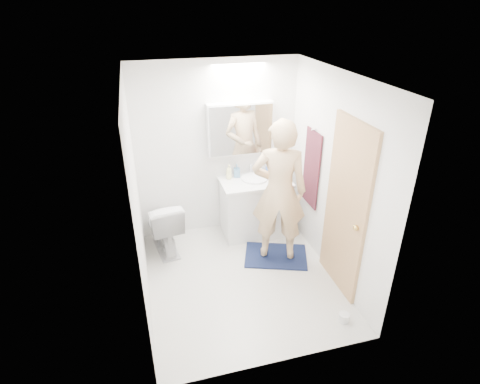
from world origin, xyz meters
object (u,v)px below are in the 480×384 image
object	(u,v)px
person	(279,192)
soap_bottle_a	(229,172)
soap_bottle_b	(237,171)
medicine_cabinet	(240,129)
vanity_cabinet	(255,208)
toothbrush_cup	(269,171)
toilet	(163,225)
toilet_paper_roll	(344,318)

from	to	relation	value
person	soap_bottle_a	bearing A→B (deg)	-42.70
person	soap_bottle_b	size ratio (longest dim) A/B	9.85
medicine_cabinet	soap_bottle_b	distance (m)	0.59
medicine_cabinet	soap_bottle_a	world-z (taller)	medicine_cabinet
person	vanity_cabinet	bearing A→B (deg)	-62.32
soap_bottle_a	soap_bottle_b	bearing A→B (deg)	14.12
vanity_cabinet	toothbrush_cup	size ratio (longest dim) A/B	8.62
toilet	person	size ratio (longest dim) A/B	0.42
medicine_cabinet	soap_bottle_a	bearing A→B (deg)	-160.95
medicine_cabinet	toilet	size ratio (longest dim) A/B	1.16
vanity_cabinet	person	world-z (taller)	person
toilet_paper_roll	medicine_cabinet	bearing A→B (deg)	104.69
person	toilet_paper_roll	bearing A→B (deg)	123.46
person	soap_bottle_b	xyz separation A→B (m)	(-0.31, 0.85, -0.05)
toilet_paper_roll	soap_bottle_b	bearing A→B (deg)	106.27
vanity_cabinet	soap_bottle_b	bearing A→B (deg)	139.88
soap_bottle_a	vanity_cabinet	bearing A→B (deg)	-24.26
vanity_cabinet	toilet	world-z (taller)	vanity_cabinet
soap_bottle_a	toothbrush_cup	bearing A→B (deg)	0.98
vanity_cabinet	soap_bottle_a	xyz separation A→B (m)	(-0.33, 0.15, 0.53)
vanity_cabinet	soap_bottle_b	xyz separation A→B (m)	(-0.21, 0.18, 0.52)
soap_bottle_b	vanity_cabinet	bearing A→B (deg)	-40.12
soap_bottle_a	toothbrush_cup	xyz separation A→B (m)	(0.58, 0.01, -0.05)
person	toilet_paper_roll	size ratio (longest dim) A/B	16.61
vanity_cabinet	toilet_paper_roll	xyz separation A→B (m)	(0.40, -1.92, -0.34)
vanity_cabinet	toilet	distance (m)	1.30
vanity_cabinet	soap_bottle_a	size ratio (longest dim) A/B	4.37
soap_bottle_b	toilet_paper_roll	distance (m)	2.35
medicine_cabinet	toilet_paper_roll	distance (m)	2.64
soap_bottle_a	toothbrush_cup	size ratio (longest dim) A/B	1.97
soap_bottle_a	toilet_paper_roll	bearing A→B (deg)	-70.52
toothbrush_cup	toilet_paper_roll	size ratio (longest dim) A/B	0.95
vanity_cabinet	soap_bottle_a	world-z (taller)	soap_bottle_a
soap_bottle_a	toilet_paper_roll	distance (m)	2.36
toothbrush_cup	vanity_cabinet	bearing A→B (deg)	-147.52
vanity_cabinet	toothbrush_cup	world-z (taller)	toothbrush_cup
toilet	toothbrush_cup	size ratio (longest dim) A/B	7.27
toilet	toothbrush_cup	xyz separation A→B (m)	(1.54, 0.28, 0.49)
medicine_cabinet	person	size ratio (longest dim) A/B	0.48
soap_bottle_a	soap_bottle_b	size ratio (longest dim) A/B	1.11
soap_bottle_a	person	bearing A→B (deg)	-62.43
toilet	soap_bottle_b	world-z (taller)	soap_bottle_b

